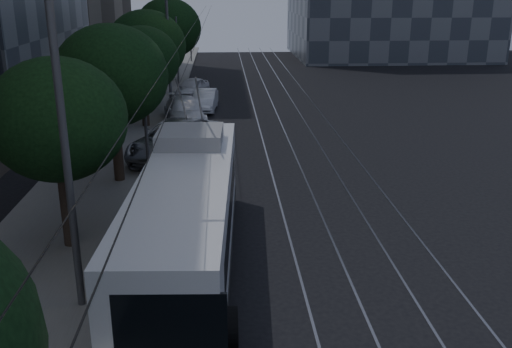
{
  "coord_description": "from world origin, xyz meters",
  "views": [
    {
      "loc": [
        -1.94,
        -14.54,
        8.29
      ],
      "look_at": [
        -0.82,
        4.14,
        2.05
      ],
      "focal_mm": 40.0,
      "sensor_mm": 36.0,
      "label": 1
    }
  ],
  "objects_px": {
    "car_white_a": "(183,139)",
    "streetlamp_near": "(76,87)",
    "trolleybus": "(188,217)",
    "car_white_c": "(205,100)",
    "car_white_b": "(185,111)",
    "car_white_d": "(191,88)",
    "pickup_silver": "(176,140)",
    "streetlamp_far": "(174,25)"
  },
  "relations": [
    {
      "from": "pickup_silver",
      "to": "streetlamp_far",
      "type": "distance_m",
      "value": 12.3
    },
    {
      "from": "car_white_a",
      "to": "streetlamp_near",
      "type": "height_order",
      "value": "streetlamp_near"
    },
    {
      "from": "car_white_b",
      "to": "car_white_c",
      "type": "xyz_separation_m",
      "value": [
        1.15,
        3.94,
        -0.08
      ]
    },
    {
      "from": "car_white_a",
      "to": "car_white_d",
      "type": "relative_size",
      "value": 1.03
    },
    {
      "from": "streetlamp_near",
      "to": "streetlamp_far",
      "type": "xyz_separation_m",
      "value": [
        0.35,
        25.23,
        -0.24
      ]
    },
    {
      "from": "streetlamp_near",
      "to": "car_white_d",
      "type": "bearing_deg",
      "value": 87.95
    },
    {
      "from": "pickup_silver",
      "to": "car_white_b",
      "type": "relative_size",
      "value": 1.23
    },
    {
      "from": "pickup_silver",
      "to": "streetlamp_near",
      "type": "xyz_separation_m",
      "value": [
        -1.09,
        -13.95,
        5.07
      ]
    },
    {
      "from": "car_white_d",
      "to": "streetlamp_near",
      "type": "bearing_deg",
      "value": -71.75
    },
    {
      "from": "car_white_b",
      "to": "car_white_d",
      "type": "bearing_deg",
      "value": 79.04
    },
    {
      "from": "streetlamp_near",
      "to": "car_white_b",
      "type": "bearing_deg",
      "value": 87.07
    },
    {
      "from": "trolleybus",
      "to": "car_white_a",
      "type": "xyz_separation_m",
      "value": [
        -0.94,
        12.76,
        -0.96
      ]
    },
    {
      "from": "trolleybus",
      "to": "car_white_c",
      "type": "bearing_deg",
      "value": 92.96
    },
    {
      "from": "car_white_c",
      "to": "car_white_d",
      "type": "distance_m",
      "value": 5.13
    },
    {
      "from": "pickup_silver",
      "to": "car_white_c",
      "type": "height_order",
      "value": "pickup_silver"
    },
    {
      "from": "trolleybus",
      "to": "car_white_d",
      "type": "xyz_separation_m",
      "value": [
        -1.26,
        28.26,
        -0.98
      ]
    },
    {
      "from": "car_white_a",
      "to": "streetlamp_near",
      "type": "bearing_deg",
      "value": -76.23
    },
    {
      "from": "streetlamp_far",
      "to": "trolleybus",
      "type": "bearing_deg",
      "value": -85.04
    },
    {
      "from": "streetlamp_near",
      "to": "streetlamp_far",
      "type": "distance_m",
      "value": 25.23
    },
    {
      "from": "car_white_b",
      "to": "car_white_c",
      "type": "bearing_deg",
      "value": 62.64
    },
    {
      "from": "car_white_a",
      "to": "streetlamp_far",
      "type": "relative_size",
      "value": 0.45
    },
    {
      "from": "trolleybus",
      "to": "pickup_silver",
      "type": "xyz_separation_m",
      "value": [
        -1.26,
        11.82,
        -0.78
      ]
    },
    {
      "from": "streetlamp_far",
      "to": "car_white_d",
      "type": "bearing_deg",
      "value": 81.8
    },
    {
      "from": "car_white_c",
      "to": "streetlamp_near",
      "type": "height_order",
      "value": "streetlamp_near"
    },
    {
      "from": "pickup_silver",
      "to": "car_white_c",
      "type": "bearing_deg",
      "value": 102.83
    },
    {
      "from": "pickup_silver",
      "to": "streetlamp_near",
      "type": "relative_size",
      "value": 0.67
    },
    {
      "from": "car_white_b",
      "to": "streetlamp_near",
      "type": "relative_size",
      "value": 0.55
    },
    {
      "from": "trolleybus",
      "to": "streetlamp_near",
      "type": "xyz_separation_m",
      "value": [
        -2.35,
        -2.12,
        4.3
      ]
    },
    {
      "from": "trolleybus",
      "to": "car_white_b",
      "type": "xyz_separation_m",
      "value": [
        -1.25,
        19.32,
        -0.91
      ]
    },
    {
      "from": "car_white_c",
      "to": "car_white_d",
      "type": "bearing_deg",
      "value": 107.81
    },
    {
      "from": "car_white_b",
      "to": "car_white_c",
      "type": "relative_size",
      "value": 1.26
    },
    {
      "from": "car_white_d",
      "to": "pickup_silver",
      "type": "bearing_deg",
      "value": -69.7
    },
    {
      "from": "car_white_d",
      "to": "streetlamp_far",
      "type": "distance_m",
      "value": 7.25
    },
    {
      "from": "car_white_c",
      "to": "streetlamp_far",
      "type": "bearing_deg",
      "value": -170.79
    },
    {
      "from": "trolleybus",
      "to": "streetlamp_far",
      "type": "relative_size",
      "value": 1.31
    },
    {
      "from": "pickup_silver",
      "to": "car_white_a",
      "type": "xyz_separation_m",
      "value": [
        0.32,
        0.93,
        -0.19
      ]
    },
    {
      "from": "pickup_silver",
      "to": "streetlamp_near",
      "type": "bearing_deg",
      "value": -75.82
    },
    {
      "from": "car_white_c",
      "to": "streetlamp_far",
      "type": "distance_m",
      "value": 5.4
    },
    {
      "from": "trolleybus",
      "to": "pickup_silver",
      "type": "bearing_deg",
      "value": 98.82
    },
    {
      "from": "car_white_b",
      "to": "car_white_d",
      "type": "height_order",
      "value": "car_white_b"
    },
    {
      "from": "pickup_silver",
      "to": "streetlamp_far",
      "type": "bearing_deg",
      "value": 112.4
    },
    {
      "from": "car_white_a",
      "to": "streetlamp_near",
      "type": "distance_m",
      "value": 15.84
    }
  ]
}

